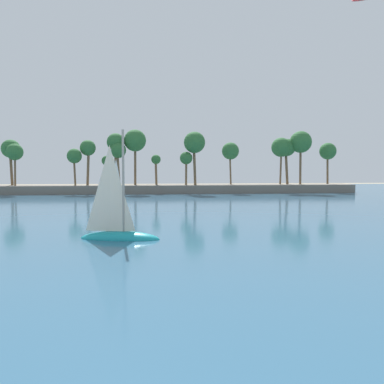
{
  "coord_description": "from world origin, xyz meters",
  "views": [
    {
      "loc": [
        -2.2,
        -3.28,
        5.78
      ],
      "look_at": [
        -0.67,
        12.68,
        4.76
      ],
      "focal_mm": 38.66,
      "sensor_mm": 36.0,
      "label": 1
    }
  ],
  "objects": [
    {
      "name": "sea",
      "position": [
        0.0,
        64.79,
        0.03
      ],
      "size": [
        220.0,
        116.94,
        0.06
      ],
      "primitive_type": "cube",
      "color": "#33607F",
      "rests_on": "ground"
    },
    {
      "name": "palm_headland",
      "position": [
        2.41,
        83.19,
        5.05
      ],
      "size": [
        81.18,
        6.92,
        13.37
      ],
      "color": "slate",
      "rests_on": "ground"
    },
    {
      "name": "sailboat_near_shore",
      "position": [
        -4.89,
        29.11,
        0.88
      ],
      "size": [
        6.56,
        3.13,
        9.14
      ],
      "color": "teal",
      "rests_on": "sea"
    },
    {
      "name": "sailboat_toward_headland",
      "position": [
        -6.36,
        41.18,
        0.79
      ],
      "size": [
        4.35,
        5.6,
        8.05
      ],
      "color": "teal",
      "rests_on": "sea"
    }
  ]
}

